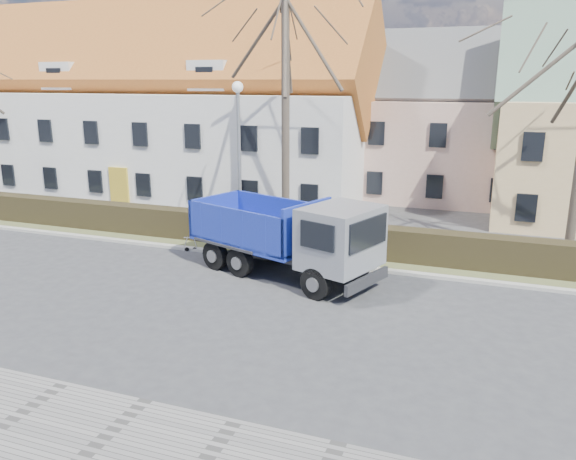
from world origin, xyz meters
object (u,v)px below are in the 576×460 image
at_px(dump_truck, 278,234).
at_px(parked_car_a, 252,208).
at_px(streetlight, 239,162).
at_px(cart_frame, 185,243).

distance_m(dump_truck, parked_car_a, 8.51).
bearing_deg(parked_car_a, streetlight, 177.80).
distance_m(streetlight, parked_car_a, 4.60).
bearing_deg(cart_frame, dump_truck, -15.13).
relative_size(dump_truck, streetlight, 1.08).
height_order(dump_truck, streetlight, streetlight).
height_order(dump_truck, cart_frame, dump_truck).
bearing_deg(dump_truck, parked_car_a, 139.69).
bearing_deg(streetlight, dump_truck, -49.63).
distance_m(streetlight, cart_frame, 4.32).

